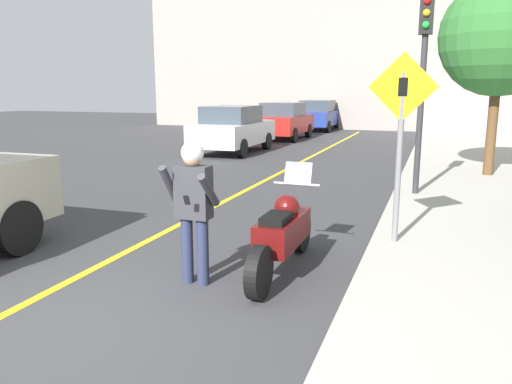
% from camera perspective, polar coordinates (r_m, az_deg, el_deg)
% --- Properties ---
extents(ground_plane, '(80.00, 80.00, 0.00)m').
position_cam_1_polar(ground_plane, '(5.29, -23.29, -14.33)').
color(ground_plane, '#38383A').
extents(road_center_line, '(0.12, 36.00, 0.01)m').
position_cam_1_polar(road_center_line, '(10.44, -2.97, -0.73)').
color(road_center_line, yellow).
rests_on(road_center_line, ground).
extents(building_backdrop, '(28.00, 1.20, 9.19)m').
position_cam_1_polar(building_backdrop, '(29.68, 13.87, 15.82)').
color(building_backdrop, gray).
rests_on(building_backdrop, ground).
extents(motorcycle, '(0.62, 2.34, 1.28)m').
position_cam_1_polar(motorcycle, '(6.17, 3.12, -4.70)').
color(motorcycle, black).
rests_on(motorcycle, ground).
extents(person_biker, '(0.59, 0.46, 1.67)m').
position_cam_1_polar(person_biker, '(5.70, -7.18, -0.77)').
color(person_biker, '#282D4C').
rests_on(person_biker, ground).
extents(crossing_sign, '(0.91, 0.08, 2.57)m').
position_cam_1_polar(crossing_sign, '(7.00, 16.20, 6.78)').
color(crossing_sign, slate).
rests_on(crossing_sign, sidewalk_curb).
extents(traffic_light, '(0.26, 0.30, 3.89)m').
position_cam_1_polar(traffic_light, '(10.57, 18.64, 14.34)').
color(traffic_light, '#2D2D30').
rests_on(traffic_light, sidewalk_curb).
extents(street_tree, '(2.83, 2.83, 4.75)m').
position_cam_1_polar(street_tree, '(13.70, 26.15, 15.64)').
color(street_tree, brown).
rests_on(street_tree, sidewalk_curb).
extents(parked_car_white, '(1.88, 4.20, 1.68)m').
position_cam_1_polar(parked_car_white, '(18.13, -2.63, 7.22)').
color(parked_car_white, black).
rests_on(parked_car_white, ground).
extents(parked_car_red, '(1.88, 4.20, 1.68)m').
position_cam_1_polar(parked_car_red, '(23.12, 3.21, 8.15)').
color(parked_car_red, black).
rests_on(parked_car_red, ground).
extents(parked_car_blue, '(1.88, 4.20, 1.68)m').
position_cam_1_polar(parked_car_blue, '(28.36, 7.11, 8.71)').
color(parked_car_blue, black).
rests_on(parked_car_blue, ground).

